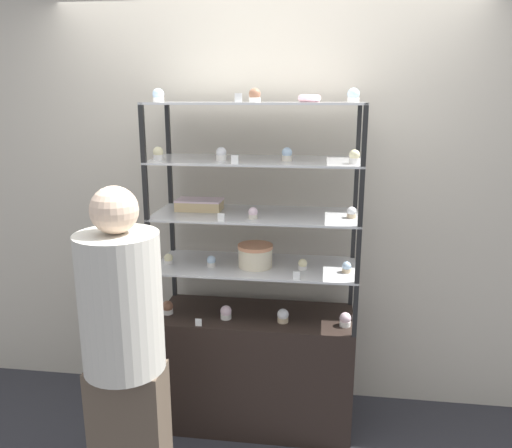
{
  "coord_description": "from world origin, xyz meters",
  "views": [
    {
      "loc": [
        0.36,
        -2.69,
        1.95
      ],
      "look_at": [
        0.0,
        0.0,
        1.26
      ],
      "focal_mm": 35.0,
      "sensor_mm": 36.0,
      "label": 1
    }
  ],
  "objects": [
    {
      "name": "display_base",
      "position": [
        0.0,
        0.0,
        0.36
      ],
      "size": [
        1.14,
        0.45,
        0.71
      ],
      "color": "black",
      "rests_on": "ground_plane"
    },
    {
      "name": "back_wall",
      "position": [
        0.0,
        0.37,
        1.3
      ],
      "size": [
        8.0,
        0.05,
        2.6
      ],
      "color": "beige",
      "rests_on": "ground_plane"
    },
    {
      "name": "cupcake_9",
      "position": [
        0.52,
        -0.03,
        1.35
      ],
      "size": [
        0.05,
        0.05,
        0.06
      ],
      "color": "#CCB28C",
      "rests_on": "display_riser_middle"
    },
    {
      "name": "cupcake_5",
      "position": [
        -0.25,
        -0.05,
        1.04
      ],
      "size": [
        0.05,
        0.05,
        0.06
      ],
      "color": "white",
      "rests_on": "display_riser_lower"
    },
    {
      "name": "display_riser_lower",
      "position": [
        0.0,
        0.0,
        0.99
      ],
      "size": [
        1.14,
        0.45,
        0.3
      ],
      "color": "black",
      "rests_on": "display_base"
    },
    {
      "name": "cupcake_11",
      "position": [
        -0.18,
        -0.08,
        1.66
      ],
      "size": [
        0.05,
        0.05,
        0.07
      ],
      "color": "white",
      "rests_on": "display_riser_upper"
    },
    {
      "name": "cupcake_16",
      "position": [
        0.5,
        -0.09,
        1.96
      ],
      "size": [
        0.06,
        0.06,
        0.07
      ],
      "color": "white",
      "rests_on": "display_riser_top"
    },
    {
      "name": "cupcake_4",
      "position": [
        -0.5,
        -0.05,
        1.04
      ],
      "size": [
        0.05,
        0.05,
        0.06
      ],
      "color": "white",
      "rests_on": "display_riser_lower"
    },
    {
      "name": "layer_cake_centerpiece",
      "position": [
        -0.0,
        -0.03,
        1.08
      ],
      "size": [
        0.2,
        0.2,
        0.13
      ],
      "color": "beige",
      "rests_on": "display_riser_lower"
    },
    {
      "name": "cupcake_3",
      "position": [
        0.51,
        -0.09,
        0.75
      ],
      "size": [
        0.06,
        0.06,
        0.08
      ],
      "color": "white",
      "rests_on": "display_base"
    },
    {
      "name": "cupcake_0",
      "position": [
        -0.51,
        -0.07,
        0.75
      ],
      "size": [
        0.06,
        0.06,
        0.08
      ],
      "color": "white",
      "rests_on": "display_base"
    },
    {
      "name": "ground_plane",
      "position": [
        0.0,
        0.0,
        0.0
      ],
      "size": [
        20.0,
        20.0,
        0.0
      ],
      "primitive_type": "plane",
      "color": "#2D2D33"
    },
    {
      "name": "display_riser_top",
      "position": [
        0.0,
        0.0,
        1.9
      ],
      "size": [
        1.14,
        0.45,
        0.3
      ],
      "color": "black",
      "rests_on": "display_riser_upper"
    },
    {
      "name": "cupcake_10",
      "position": [
        -0.51,
        -0.11,
        1.66
      ],
      "size": [
        0.05,
        0.05,
        0.07
      ],
      "color": "white",
      "rests_on": "display_riser_upper"
    },
    {
      "name": "customer_figure",
      "position": [
        -0.51,
        -0.72,
        0.85
      ],
      "size": [
        0.37,
        0.37,
        1.59
      ],
      "color": "brown",
      "rests_on": "ground_plane"
    },
    {
      "name": "price_tag_4",
      "position": [
        -0.06,
        -0.21,
        1.94
      ],
      "size": [
        0.04,
        0.0,
        0.04
      ],
      "color": "white",
      "rests_on": "display_riser_top"
    },
    {
      "name": "donut_glazed",
      "position": [
        0.28,
        0.04,
        1.94
      ],
      "size": [
        0.12,
        0.12,
        0.04
      ],
      "color": "#EFB2BC",
      "rests_on": "display_riser_top"
    },
    {
      "name": "display_riser_middle",
      "position": [
        0.0,
        0.0,
        1.3
      ],
      "size": [
        1.14,
        0.45,
        0.3
      ],
      "color": "black",
      "rests_on": "display_riser_lower"
    },
    {
      "name": "cupcake_13",
      "position": [
        0.52,
        -0.12,
        1.66
      ],
      "size": [
        0.05,
        0.05,
        0.07
      ],
      "color": "white",
      "rests_on": "display_riser_upper"
    },
    {
      "name": "cupcake_6",
      "position": [
        0.27,
        -0.04,
        1.04
      ],
      "size": [
        0.05,
        0.05,
        0.06
      ],
      "color": "white",
      "rests_on": "display_riser_lower"
    },
    {
      "name": "sheet_cake_frosted",
      "position": [
        -0.33,
        0.05,
        1.35
      ],
      "size": [
        0.26,
        0.15,
        0.06
      ],
      "color": "#DBBC84",
      "rests_on": "display_riser_middle"
    },
    {
      "name": "price_tag_3",
      "position": [
        -0.08,
        -0.21,
        1.64
      ],
      "size": [
        0.04,
        0.0,
        0.04
      ],
      "color": "white",
      "rests_on": "display_riser_upper"
    },
    {
      "name": "cupcake_12",
      "position": [
        0.17,
        -0.05,
        1.66
      ],
      "size": [
        0.05,
        0.05,
        0.07
      ],
      "color": "beige",
      "rests_on": "display_riser_upper"
    },
    {
      "name": "cupcake_1",
      "position": [
        -0.16,
        -0.09,
        0.75
      ],
      "size": [
        0.06,
        0.06,
        0.08
      ],
      "color": "white",
      "rests_on": "display_base"
    },
    {
      "name": "cupcake_7",
      "position": [
        0.51,
        -0.06,
        1.04
      ],
      "size": [
        0.05,
        0.05,
        0.06
      ],
      "color": "#CCB28C",
      "rests_on": "display_riser_lower"
    },
    {
      "name": "display_riser_upper",
      "position": [
        0.0,
        0.0,
        1.6
      ],
      "size": [
        1.14,
        0.45,
        0.3
      ],
      "color": "black",
      "rests_on": "display_riser_middle"
    },
    {
      "name": "cupcake_15",
      "position": [
        0.01,
        -0.11,
        1.96
      ],
      "size": [
        0.06,
        0.06,
        0.07
      ],
      "color": "white",
      "rests_on": "display_riser_top"
    },
    {
      "name": "price_tag_1",
      "position": [
        0.24,
        -0.21,
        1.04
      ],
      "size": [
        0.04,
        0.0,
        0.04
      ],
      "color": "white",
      "rests_on": "display_riser_lower"
    },
    {
      "name": "cupcake_8",
      "position": [
        -0.0,
        -0.12,
        1.35
      ],
      "size": [
        0.05,
        0.05,
        0.06
      ],
      "color": "beige",
      "rests_on": "display_riser_middle"
    },
    {
      "name": "cupcake_2",
      "position": [
        0.17,
        -0.09,
        0.75
      ],
      "size": [
        0.06,
        0.06,
        0.08
      ],
      "color": "#CCB28C",
      "rests_on": "display_base"
    },
    {
      "name": "cupcake_14",
      "position": [
        -0.5,
        -0.1,
        1.96
      ],
      "size": [
        0.06,
        0.06,
        0.07
      ],
      "color": "white",
      "rests_on": "display_riser_top"
    },
    {
      "name": "price_tag_0",
      "position": [
        -0.29,
        -0.21,
        0.73
      ],
      "size": [
        0.04,
        0.0,
        0.04
      ],
      "color": "white",
      "rests_on": "display_base"
    },
    {
      "name": "price_tag_2",
      "position": [
        -0.16,
        -0.21,
        1.34
      ],
      "size": [
        0.04,
        0.0,
        0.04
      ],
      "color": "white",
      "rests_on": "display_riser_middle"
    }
  ]
}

